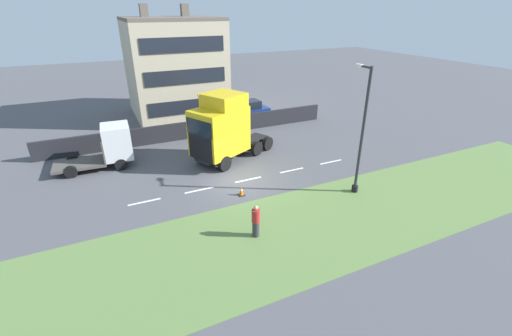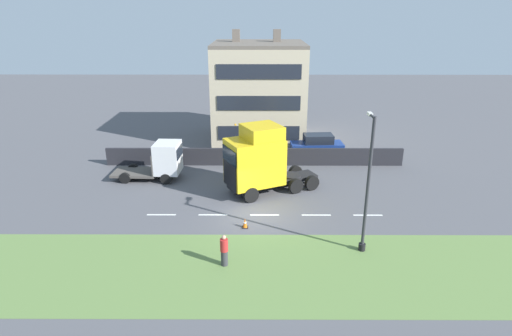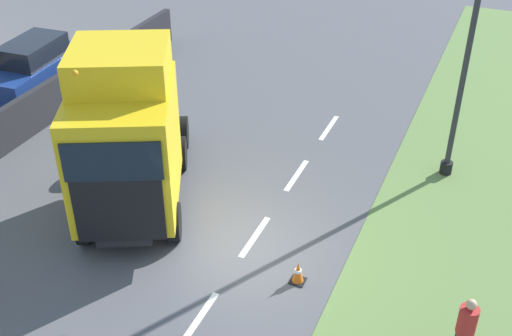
{
  "view_description": "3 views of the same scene",
  "coord_description": "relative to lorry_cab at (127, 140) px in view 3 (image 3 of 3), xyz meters",
  "views": [
    {
      "loc": [
        -17.66,
        7.1,
        9.94
      ],
      "look_at": [
        -1.04,
        -0.75,
        1.25
      ],
      "focal_mm": 24.0,
      "sensor_mm": 36.0,
      "label": 1
    },
    {
      "loc": [
        -23.75,
        -0.27,
        11.98
      ],
      "look_at": [
        0.06,
        -0.17,
        3.08
      ],
      "focal_mm": 30.0,
      "sensor_mm": 36.0,
      "label": 2
    },
    {
      "loc": [
        -5.22,
        11.44,
        10.62
      ],
      "look_at": [
        0.17,
        -1.17,
        1.82
      ],
      "focal_mm": 45.0,
      "sensor_mm": 36.0,
      "label": 3
    }
  ],
  "objects": [
    {
      "name": "grass_verge",
      "position": [
        -9.4,
        0.3,
        -2.39
      ],
      "size": [
        7.0,
        44.0,
        0.01
      ],
      "color": "#607F42",
      "rests_on": "ground"
    },
    {
      "name": "ground_plane",
      "position": [
        -3.4,
        0.3,
        -2.39
      ],
      "size": [
        120.0,
        120.0,
        0.0
      ],
      "primitive_type": "plane",
      "color": "#515156",
      "rests_on": "ground"
    },
    {
      "name": "traffic_cone_lead",
      "position": [
        -5.02,
        0.76,
        -2.11
      ],
      "size": [
        0.36,
        0.36,
        0.58
      ],
      "color": "black",
      "rests_on": "ground"
    },
    {
      "name": "pedestrian",
      "position": [
        -8.92,
        1.67,
        -1.57
      ],
      "size": [
        0.39,
        0.39,
        1.68
      ],
      "color": "#333338",
      "rests_on": "ground"
    },
    {
      "name": "parked_car",
      "position": [
        7.31,
        -4.98,
        -1.37
      ],
      "size": [
        2.04,
        4.48,
        2.11
      ],
      "rotation": [
        0.0,
        0.0,
        0.06
      ],
      "color": "navy",
      "rests_on": "ground"
    },
    {
      "name": "lamp_post",
      "position": [
        -7.43,
        -5.48,
        0.9
      ],
      "size": [
        1.3,
        0.36,
        7.23
      ],
      "color": "black",
      "rests_on": "ground"
    },
    {
      "name": "lorry_cab",
      "position": [
        0.0,
        0.0,
        0.0
      ],
      "size": [
        5.0,
        6.7,
        4.92
      ],
      "rotation": [
        0.0,
        0.0,
        0.45
      ],
      "color": "black",
      "rests_on": "ground"
    },
    {
      "name": "lane_markings",
      "position": [
        -3.4,
        -0.4,
        -2.39
      ],
      "size": [
        0.16,
        14.6,
        0.0
      ],
      "color": "white",
      "rests_on": "ground"
    }
  ]
}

